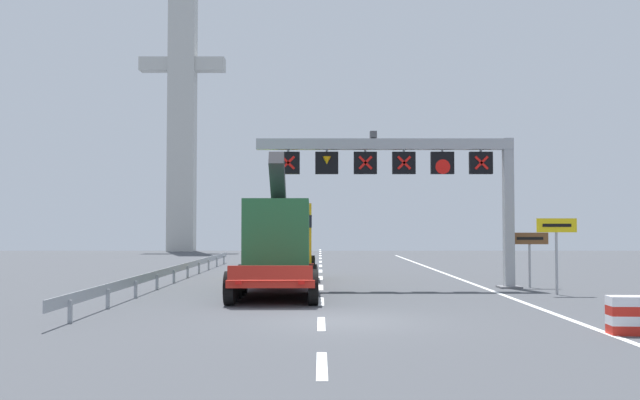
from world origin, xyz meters
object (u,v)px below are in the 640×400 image
object	(u,v)px
overhead_lane_gantry	(414,167)
crash_barrier_striped	(632,315)
heavy_haul_truck_red	(283,240)
exit_sign_yellow	(558,237)
tourist_info_sign_brown	(531,246)
bridge_pylon_distant	(184,97)

from	to	relation	value
overhead_lane_gantry	crash_barrier_striped	bearing A→B (deg)	-74.78
heavy_haul_truck_red	overhead_lane_gantry	bearing A→B (deg)	-10.49
exit_sign_yellow	tourist_info_sign_brown	distance (m)	3.11
tourist_info_sign_brown	bridge_pylon_distant	distance (m)	51.73
crash_barrier_striped	bridge_pylon_distant	bearing A→B (deg)	111.19
overhead_lane_gantry	exit_sign_yellow	size ratio (longest dim) A/B	3.84
tourist_info_sign_brown	exit_sign_yellow	bearing A→B (deg)	-88.60
tourist_info_sign_brown	crash_barrier_striped	world-z (taller)	tourist_info_sign_brown
heavy_haul_truck_red	tourist_info_sign_brown	world-z (taller)	heavy_haul_truck_red
overhead_lane_gantry	tourist_info_sign_brown	bearing A→B (deg)	2.53
heavy_haul_truck_red	bridge_pylon_distant	xyz separation A→B (m)	(-12.95, 42.96, 14.36)
overhead_lane_gantry	crash_barrier_striped	distance (m)	13.71
tourist_info_sign_brown	heavy_haul_truck_red	bearing A→B (deg)	175.56
overhead_lane_gantry	bridge_pylon_distant	world-z (taller)	bridge_pylon_distant
tourist_info_sign_brown	crash_barrier_striped	size ratio (longest dim) A/B	2.23
bridge_pylon_distant	crash_barrier_striped	bearing A→B (deg)	-68.81
overhead_lane_gantry	tourist_info_sign_brown	distance (m)	5.90
heavy_haul_truck_red	bridge_pylon_distant	bearing A→B (deg)	106.77
exit_sign_yellow	crash_barrier_striped	xyz separation A→B (m)	(-1.58, -9.60, -1.71)
heavy_haul_truck_red	tourist_info_sign_brown	xyz separation A→B (m)	(10.44, -0.81, -0.24)
exit_sign_yellow	crash_barrier_striped	size ratio (longest dim) A/B	2.77
crash_barrier_striped	heavy_haul_truck_red	bearing A→B (deg)	123.52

